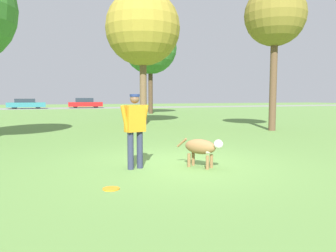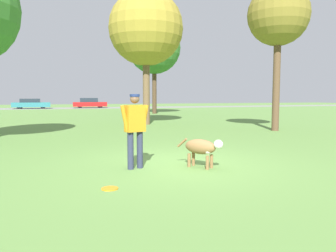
{
  "view_description": "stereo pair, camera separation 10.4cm",
  "coord_description": "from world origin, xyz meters",
  "views": [
    {
      "loc": [
        -2.66,
        -6.79,
        1.52
      ],
      "look_at": [
        -0.37,
        -0.31,
        0.9
      ],
      "focal_mm": 35.0,
      "sensor_mm": 36.0,
      "label": 1
    },
    {
      "loc": [
        -2.56,
        -6.82,
        1.52
      ],
      "look_at": [
        -0.37,
        -0.31,
        0.9
      ],
      "focal_mm": 35.0,
      "sensor_mm": 36.0,
      "label": 2
    }
  ],
  "objects": [
    {
      "name": "far_road_strip",
      "position": [
        0.0,
        37.77,
        0.01
      ],
      "size": [
        120.0,
        6.0,
        0.01
      ],
      "color": "gray",
      "rests_on": "ground_plane"
    },
    {
      "name": "parked_car_teal",
      "position": [
        -5.7,
        37.39,
        0.62
      ],
      "size": [
        4.5,
        1.89,
        1.25
      ],
      "rotation": [
        0.0,
        0.0,
        0.02
      ],
      "color": "teal",
      "rests_on": "ground_plane"
    },
    {
      "name": "dog",
      "position": [
        0.33,
        -0.51,
        0.43
      ],
      "size": [
        0.74,
        0.99,
        0.63
      ],
      "rotation": [
        0.0,
        0.0,
        5.32
      ],
      "color": "olive",
      "rests_on": "ground_plane"
    },
    {
      "name": "parked_car_red",
      "position": [
        1.49,
        37.99,
        0.64
      ],
      "size": [
        4.46,
        2.0,
        1.32
      ],
      "rotation": [
        0.0,
        0.0,
        -0.04
      ],
      "color": "red",
      "rests_on": "ground_plane"
    },
    {
      "name": "tree_near_right",
      "position": [
        6.61,
        5.42,
        4.99
      ],
      "size": [
        2.65,
        2.65,
        6.38
      ],
      "color": "brown",
      "rests_on": "ground_plane"
    },
    {
      "name": "tree_mid_center",
      "position": [
        2.0,
        10.4,
        5.12
      ],
      "size": [
        3.97,
        3.97,
        7.13
      ],
      "color": "brown",
      "rests_on": "ground_plane"
    },
    {
      "name": "ground_plane",
      "position": [
        0.0,
        0.0,
        0.0
      ],
      "size": [
        120.0,
        120.0,
        0.0
      ],
      "primitive_type": "plane",
      "color": "#608C42"
    },
    {
      "name": "frisbee",
      "position": [
        -1.79,
        -1.52,
        0.01
      ],
      "size": [
        0.28,
        0.28,
        0.02
      ],
      "color": "orange",
      "rests_on": "ground_plane"
    },
    {
      "name": "person",
      "position": [
        -1.04,
        -0.14,
        0.92
      ],
      "size": [
        0.66,
        0.32,
        1.57
      ],
      "rotation": [
        0.0,
        0.0,
        0.28
      ],
      "color": "#2D334C",
      "rests_on": "ground_plane"
    },
    {
      "name": "tree_far_right",
      "position": [
        5.61,
        21.21,
        5.79
      ],
      "size": [
        4.64,
        4.64,
        8.14
      ],
      "color": "#4C3826",
      "rests_on": "ground_plane"
    }
  ]
}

